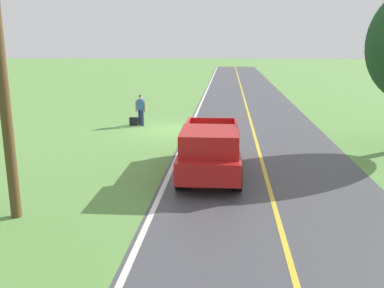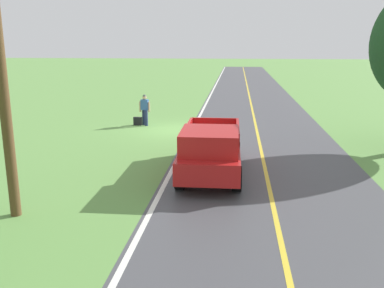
{
  "view_description": "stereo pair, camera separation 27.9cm",
  "coord_description": "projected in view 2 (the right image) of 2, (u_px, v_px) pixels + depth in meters",
  "views": [
    {
      "loc": [
        -3.02,
        21.72,
        4.57
      ],
      "look_at": [
        -1.92,
        8.69,
        1.38
      ],
      "focal_mm": 39.09,
      "sensor_mm": 36.0,
      "label": 1
    },
    {
      "loc": [
        -3.3,
        21.69,
        4.57
      ],
      "look_at": [
        -1.92,
        8.69,
        1.38
      ],
      "focal_mm": 39.09,
      "sensor_mm": 36.0,
      "label": 2
    }
  ],
  "objects": [
    {
      "name": "suitcase_carried",
      "position": [
        138.0,
        121.0,
        23.61
      ],
      "size": [
        0.48,
        0.24,
        0.46
      ],
      "primitive_type": "cube",
      "rotation": [
        0.0,
        0.0,
        1.48
      ],
      "color": "black",
      "rests_on": "ground"
    },
    {
      "name": "pickup_truck_passing",
      "position": [
        211.0,
        149.0,
        14.45
      ],
      "size": [
        2.15,
        5.42,
        1.82
      ],
      "color": "#B21919",
      "rests_on": "ground"
    },
    {
      "name": "road_surface",
      "position": [
        257.0,
        132.0,
        21.92
      ],
      "size": [
        7.19,
        120.0,
        0.0
      ],
      "primitive_type": "cube",
      "color": "#47474C",
      "rests_on": "ground"
    },
    {
      "name": "ground_plane",
      "position": [
        174.0,
        130.0,
        22.37
      ],
      "size": [
        200.0,
        200.0,
        0.0
      ],
      "primitive_type": "plane",
      "color": "#609347"
    },
    {
      "name": "lane_edge_line",
      "position": [
        192.0,
        130.0,
        22.27
      ],
      "size": [
        0.16,
        117.6,
        0.0
      ],
      "primitive_type": "cube",
      "color": "silver",
      "rests_on": "ground"
    },
    {
      "name": "lane_centre_line",
      "position": [
        257.0,
        132.0,
        21.92
      ],
      "size": [
        0.14,
        117.6,
        0.0
      ],
      "primitive_type": "cube",
      "color": "gold",
      "rests_on": "ground"
    },
    {
      "name": "hitchhiker_walking",
      "position": [
        145.0,
        108.0,
        23.43
      ],
      "size": [
        0.62,
        0.53,
        1.75
      ],
      "color": "navy",
      "rests_on": "ground"
    }
  ]
}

